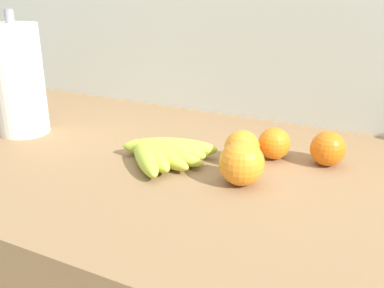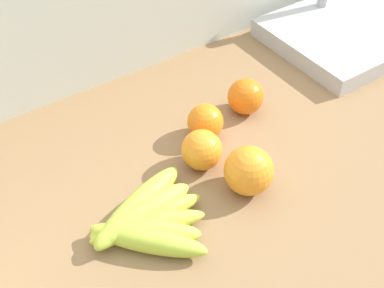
# 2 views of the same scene
# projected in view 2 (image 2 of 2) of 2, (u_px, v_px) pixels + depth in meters

# --- Properties ---
(wall_back) EXTENTS (2.12, 0.06, 1.30)m
(wall_back) POSITION_uv_depth(u_px,v_px,m) (143.00, 141.00, 1.23)
(wall_back) COLOR silver
(wall_back) RESTS_ON ground
(banana_bunch) EXTENTS (0.19, 0.19, 0.04)m
(banana_bunch) POSITION_uv_depth(u_px,v_px,m) (144.00, 221.00, 0.75)
(banana_bunch) COLOR #B4D13F
(banana_bunch) RESTS_ON counter
(orange_far_right) EXTENTS (0.07, 0.07, 0.07)m
(orange_far_right) POSITION_uv_depth(u_px,v_px,m) (246.00, 96.00, 0.94)
(orange_far_right) COLOR orange
(orange_far_right) RESTS_ON counter
(orange_back_right) EXTENTS (0.08, 0.08, 0.08)m
(orange_back_right) POSITION_uv_depth(u_px,v_px,m) (249.00, 171.00, 0.79)
(orange_back_right) COLOR orange
(orange_back_right) RESTS_ON counter
(orange_right) EXTENTS (0.06, 0.06, 0.06)m
(orange_right) POSITION_uv_depth(u_px,v_px,m) (205.00, 122.00, 0.89)
(orange_right) COLOR orange
(orange_right) RESTS_ON counter
(orange_center) EXTENTS (0.07, 0.07, 0.07)m
(orange_center) POSITION_uv_depth(u_px,v_px,m) (202.00, 150.00, 0.83)
(orange_center) COLOR orange
(orange_center) RESTS_ON counter
(sink_basin) EXTENTS (0.35, 0.28, 0.20)m
(sink_basin) POSITION_uv_depth(u_px,v_px,m) (350.00, 30.00, 1.13)
(sink_basin) COLOR #B7BABF
(sink_basin) RESTS_ON counter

